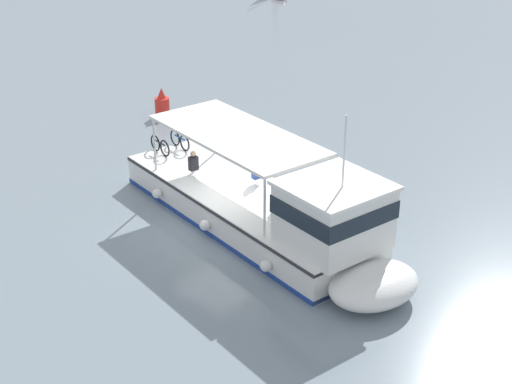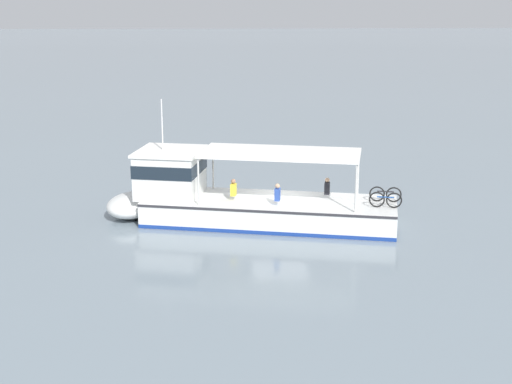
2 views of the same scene
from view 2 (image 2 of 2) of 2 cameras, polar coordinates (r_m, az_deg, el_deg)
name	(u,v)px [view 2 (image 2 of 2)]	position (r m, az deg, el deg)	size (l,w,h in m)	color
ground_plane	(281,218)	(32.35, 1.95, -2.03)	(400.00, 400.00, 0.00)	gray
ferry_main	(233,200)	(31.47, -1.82, -0.59)	(5.85, 13.07, 5.32)	white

